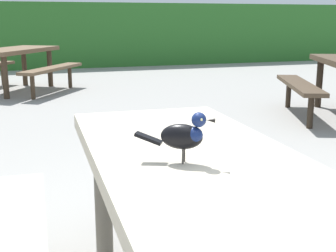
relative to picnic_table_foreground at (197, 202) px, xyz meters
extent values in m
cube|color=#2D6B28|center=(0.31, 10.87, 0.26)|extent=(28.00, 1.27, 1.63)
cube|color=#B2A893|center=(0.00, 0.00, 0.15)|extent=(0.83, 1.83, 0.07)
cylinder|color=slate|center=(-0.24, 0.71, -0.22)|extent=(0.09, 0.09, 0.67)
cylinder|color=slate|center=(0.29, 0.69, -0.22)|extent=(0.09, 0.09, 0.67)
cylinder|color=slate|center=(-0.67, 0.67, -0.36)|extent=(0.07, 0.07, 0.39)
cylinder|color=slate|center=(0.73, 0.61, -0.36)|extent=(0.07, 0.07, 0.39)
ellipsoid|color=black|center=(-0.09, -0.06, 0.28)|extent=(0.16, 0.14, 0.09)
ellipsoid|color=navy|center=(-0.05, -0.08, 0.29)|extent=(0.09, 0.09, 0.06)
sphere|color=navy|center=(-0.04, -0.09, 0.34)|extent=(0.05, 0.05, 0.05)
sphere|color=#EAE08C|center=(-0.02, -0.08, 0.35)|extent=(0.01, 0.01, 0.01)
sphere|color=#EAE08C|center=(-0.04, -0.12, 0.35)|extent=(0.01, 0.01, 0.01)
cone|color=black|center=(0.00, -0.11, 0.34)|extent=(0.03, 0.03, 0.02)
cube|color=black|center=(-0.19, 0.00, 0.27)|extent=(0.10, 0.08, 0.04)
cylinder|color=#47423D|center=(-0.08, -0.05, 0.21)|extent=(0.01, 0.01, 0.05)
cylinder|color=#47423D|center=(-0.09, -0.08, 0.21)|extent=(0.01, 0.01, 0.05)
cube|color=brown|center=(-0.62, 6.79, 0.15)|extent=(1.62, 1.92, 0.07)
cylinder|color=#423324|center=(-0.01, 7.23, -0.22)|extent=(0.09, 0.09, 0.67)
cylinder|color=#423324|center=(-0.46, 7.53, -0.22)|extent=(0.09, 0.09, 0.67)
cylinder|color=#423324|center=(-0.78, 6.06, -0.22)|extent=(0.09, 0.09, 0.67)
cube|color=brown|center=(-0.03, 6.41, -0.14)|extent=(1.17, 1.58, 0.05)
cylinder|color=#423324|center=(0.32, 6.95, -0.36)|extent=(0.07, 0.07, 0.39)
cylinder|color=#423324|center=(-0.39, 5.87, -0.36)|extent=(0.07, 0.07, 0.39)
cylinder|color=#423324|center=(-0.85, 7.71, -0.36)|extent=(0.07, 0.07, 0.39)
cylinder|color=#2E241A|center=(3.46, 3.93, -0.22)|extent=(0.09, 0.09, 0.67)
cube|color=#473828|center=(2.79, 3.44, -0.14)|extent=(0.90, 1.69, 0.05)
cylinder|color=#2E241A|center=(3.03, 4.03, -0.36)|extent=(0.07, 0.07, 0.39)
cylinder|color=#2E241A|center=(2.55, 2.84, -0.36)|extent=(0.07, 0.07, 0.39)
camera|label=1|loc=(-0.62, -1.51, 0.68)|focal=48.89mm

